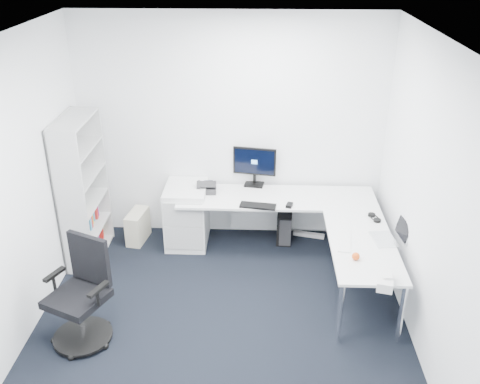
{
  "coord_description": "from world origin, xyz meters",
  "views": [
    {
      "loc": [
        0.35,
        -3.84,
        3.44
      ],
      "look_at": [
        0.15,
        1.05,
        1.05
      ],
      "focal_mm": 40.0,
      "sensor_mm": 36.0,
      "label": 1
    }
  ],
  "objects_px": {
    "laptop": "(385,230)",
    "l_desk": "(276,236)",
    "task_chair": "(76,296)",
    "monitor": "(254,166)",
    "bookshelf": "(83,190)"
  },
  "relations": [
    {
      "from": "task_chair",
      "to": "laptop",
      "type": "height_order",
      "value": "task_chair"
    },
    {
      "from": "laptop",
      "to": "l_desk",
      "type": "bearing_deg",
      "value": 141.97
    },
    {
      "from": "task_chair",
      "to": "monitor",
      "type": "xyz_separation_m",
      "value": [
        1.56,
        2.04,
        0.41
      ]
    },
    {
      "from": "l_desk",
      "to": "bookshelf",
      "type": "distance_m",
      "value": 2.23
    },
    {
      "from": "task_chair",
      "to": "laptop",
      "type": "bearing_deg",
      "value": 39.96
    },
    {
      "from": "task_chair",
      "to": "monitor",
      "type": "bearing_deg",
      "value": 76.87
    },
    {
      "from": "bookshelf",
      "to": "task_chair",
      "type": "height_order",
      "value": "bookshelf"
    },
    {
      "from": "l_desk",
      "to": "laptop",
      "type": "height_order",
      "value": "laptop"
    },
    {
      "from": "bookshelf",
      "to": "laptop",
      "type": "distance_m",
      "value": 3.29
    },
    {
      "from": "laptop",
      "to": "task_chair",
      "type": "bearing_deg",
      "value": -172.22
    },
    {
      "from": "l_desk",
      "to": "monitor",
      "type": "height_order",
      "value": "monitor"
    },
    {
      "from": "l_desk",
      "to": "bookshelf",
      "type": "xyz_separation_m",
      "value": [
        -2.17,
        0.05,
        0.51
      ]
    },
    {
      "from": "task_chair",
      "to": "bookshelf",
      "type": "bearing_deg",
      "value": 127.66
    },
    {
      "from": "l_desk",
      "to": "task_chair",
      "type": "bearing_deg",
      "value": -142.18
    },
    {
      "from": "task_chair",
      "to": "monitor",
      "type": "distance_m",
      "value": 2.6
    }
  ]
}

